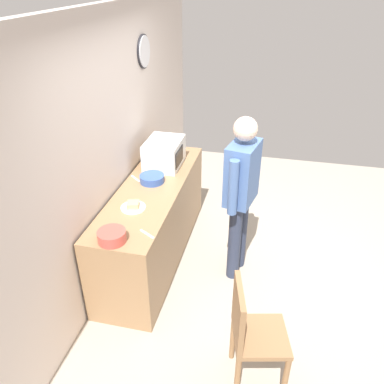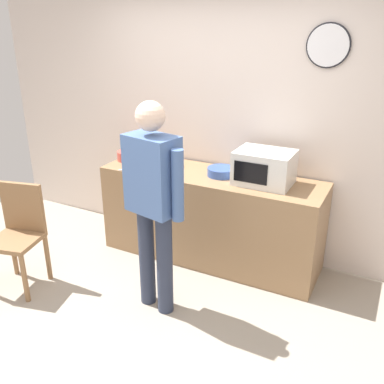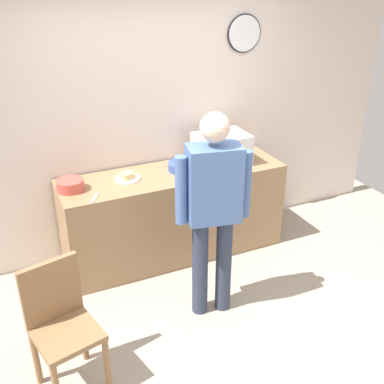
# 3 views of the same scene
# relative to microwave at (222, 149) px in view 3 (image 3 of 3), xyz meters

# --- Properties ---
(ground_plane) EXTENTS (6.00, 6.00, 0.00)m
(ground_plane) POSITION_rel_microwave_xyz_m (-0.57, -1.23, -1.04)
(ground_plane) COLOR #9E9384
(back_wall) EXTENTS (5.40, 0.13, 2.60)m
(back_wall) POSITION_rel_microwave_xyz_m (-0.57, 0.37, 0.26)
(back_wall) COLOR silver
(back_wall) RESTS_ON ground_plane
(kitchen_counter) EXTENTS (2.15, 0.62, 0.89)m
(kitchen_counter) POSITION_rel_microwave_xyz_m (-0.51, -0.01, -0.59)
(kitchen_counter) COLOR #93704C
(kitchen_counter) RESTS_ON ground_plane
(microwave) EXTENTS (0.50, 0.39, 0.30)m
(microwave) POSITION_rel_microwave_xyz_m (0.00, 0.00, 0.00)
(microwave) COLOR silver
(microwave) RESTS_ON kitchen_counter
(sandwich_plate) EXTENTS (0.24, 0.24, 0.07)m
(sandwich_plate) POSITION_rel_microwave_xyz_m (-0.96, 0.02, -0.13)
(sandwich_plate) COLOR white
(sandwich_plate) RESTS_ON kitchen_counter
(salad_bowl) EXTENTS (0.24, 0.24, 0.10)m
(salad_bowl) POSITION_rel_microwave_xyz_m (-1.47, 0.01, -0.10)
(salad_bowl) COLOR #C64C42
(salad_bowl) RESTS_ON kitchen_counter
(cereal_bowl) EXTENTS (0.26, 0.26, 0.08)m
(cereal_bowl) POSITION_rel_microwave_xyz_m (-0.42, 0.01, -0.11)
(cereal_bowl) COLOR #33519E
(cereal_bowl) RESTS_ON kitchen_counter
(fork_utensil) EXTENTS (0.13, 0.14, 0.01)m
(fork_utensil) POSITION_rel_microwave_xyz_m (-0.40, 0.21, -0.15)
(fork_utensil) COLOR silver
(fork_utensil) RESTS_ON kitchen_counter
(spoon_utensil) EXTENTS (0.10, 0.16, 0.01)m
(spoon_utensil) POSITION_rel_microwave_xyz_m (-1.32, -0.24, -0.15)
(spoon_utensil) COLOR silver
(spoon_utensil) RESTS_ON kitchen_counter
(person_standing) EXTENTS (0.58, 0.32, 1.73)m
(person_standing) POSITION_rel_microwave_xyz_m (-0.57, -0.94, -0.02)
(person_standing) COLOR #2B3248
(person_standing) RESTS_ON ground_plane
(wooden_chair) EXTENTS (0.48, 0.48, 0.94)m
(wooden_chair) POSITION_rel_microwave_xyz_m (-1.82, -1.19, -0.52)
(wooden_chair) COLOR olive
(wooden_chair) RESTS_ON ground_plane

